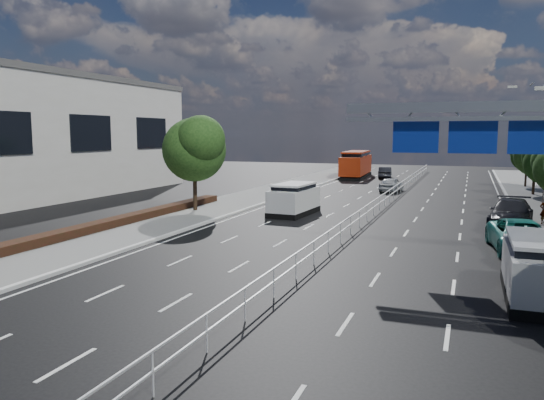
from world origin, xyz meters
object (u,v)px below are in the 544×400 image
(white_minivan, at_px, (294,199))
(silver_minivan, at_px, (541,269))
(red_bus, at_px, (356,164))
(near_car_dark, at_px, (385,173))
(parked_car_teal, at_px, (521,237))
(parked_car_dark, at_px, (511,214))
(overhead_gantry, at_px, (491,130))
(near_car_silver, at_px, (391,184))

(white_minivan, bearing_deg, silver_minivan, -44.05)
(silver_minivan, bearing_deg, red_bus, 108.46)
(red_bus, bearing_deg, silver_minivan, -74.65)
(white_minivan, relative_size, near_car_dark, 1.18)
(near_car_dark, bearing_deg, silver_minivan, 98.10)
(parked_car_teal, bearing_deg, near_car_dark, 100.09)
(red_bus, bearing_deg, parked_car_teal, -71.38)
(parked_car_dark, bearing_deg, overhead_gantry, -93.22)
(near_car_dark, relative_size, parked_car_teal, 0.80)
(white_minivan, xyz_separation_m, silver_minivan, (13.46, -14.86, -0.01))
(parked_car_teal, xyz_separation_m, parked_car_dark, (0.00, 7.00, 0.08))
(near_car_dark, distance_m, parked_car_dark, 34.07)
(near_car_silver, relative_size, near_car_dark, 0.95)
(overhead_gantry, relative_size, red_bus, 0.92)
(parked_car_teal, height_order, parked_car_dark, parked_car_dark)
(white_minivan, relative_size, red_bus, 0.45)
(red_bus, distance_m, near_car_dark, 3.81)
(red_bus, distance_m, near_car_silver, 16.48)
(overhead_gantry, xyz_separation_m, near_car_silver, (-7.74, 25.94, -4.92))
(near_car_dark, xyz_separation_m, parked_car_teal, (12.14, -38.84, 0.04))
(overhead_gantry, height_order, near_car_dark, overhead_gantry)
(overhead_gantry, distance_m, red_bus, 43.63)
(overhead_gantry, height_order, near_car_silver, overhead_gantry)
(overhead_gantry, distance_m, parked_car_teal, 5.47)
(near_car_silver, distance_m, parked_car_teal, 25.74)
(parked_car_teal, distance_m, parked_car_dark, 7.00)
(red_bus, height_order, parked_car_dark, red_bus)
(parked_car_teal, relative_size, parked_car_dark, 0.94)
(overhead_gantry, distance_m, silver_minivan, 7.36)
(silver_minivan, relative_size, parked_car_teal, 0.95)
(red_bus, xyz_separation_m, near_car_silver, (6.50, -15.11, -1.02))
(near_car_dark, relative_size, silver_minivan, 0.84)
(parked_car_teal, bearing_deg, near_car_silver, 103.92)
(silver_minivan, height_order, parked_car_teal, silver_minivan)
(silver_minivan, distance_m, parked_car_dark, 14.51)
(near_car_silver, xyz_separation_m, parked_car_teal, (9.30, -24.00, 0.05))
(near_car_silver, distance_m, parked_car_dark, 19.38)
(near_car_silver, relative_size, parked_car_teal, 0.76)
(near_car_dark, distance_m, silver_minivan, 47.91)
(silver_minivan, bearing_deg, near_car_silver, 106.18)
(near_car_silver, height_order, parked_car_teal, parked_car_teal)
(red_bus, bearing_deg, near_car_dark, -7.61)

